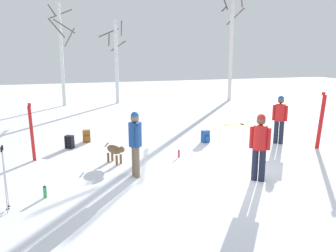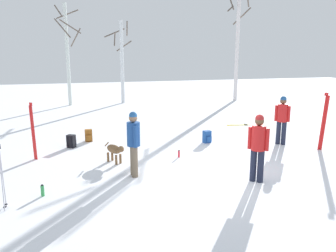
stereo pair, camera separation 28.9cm
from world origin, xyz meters
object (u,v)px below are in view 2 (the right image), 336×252
Objects in this scene: person_1 at (134,140)px; backpack_2 at (207,137)px; ski_pair_planted_1 at (324,122)px; ski_pair_lying_0 at (245,125)px; ski_pair_planted_0 at (33,131)px; backpack_1 at (71,141)px; backpack_0 at (89,136)px; water_bottle_0 at (43,191)px; water_bottle_1 at (179,154)px; ski_poles_0 at (2,175)px; birch_tree_2 at (67,52)px; person_0 at (282,117)px; person_2 at (258,144)px; birch_tree_4 at (237,39)px; birch_tree_3 at (122,60)px; dog at (115,150)px.

person_1 reaches higher than backpack_2.
ski_pair_lying_0 is at bearing 96.36° from ski_pair_planted_1.
backpack_1 is at bearing 44.81° from ski_pair_planted_0.
water_bottle_0 is at bearing -105.11° from backpack_0.
ski_pair_planted_0 reaches higher than ski_pair_lying_0.
water_bottle_1 is (4.27, -1.03, -0.76)m from ski_pair_planted_0.
ski_poles_0 is 0.23× the size of birch_tree_2.
person_0 is 3.97m from person_2.
person_2 is 1.03× the size of ski_pair_lying_0.
backpack_2 is (3.14, 2.62, -0.77)m from person_1.
person_0 is 11.88m from birch_tree_4.
person_1 is 13.69m from birch_tree_3.
ski_pair_planted_0 is 9.24m from ski_pair_planted_1.
ski_pair_planted_0 reaches higher than backpack_2.
birch_tree_4 reaches higher than backpack_2.
birch_tree_2 is at bearing 96.67° from person_1.
dog is at bearing 45.79° from water_bottle_0.
backpack_0 is at bearing -86.33° from birch_tree_2.
backpack_2 is at bearing 39.79° from person_1.
backpack_1 is 10.97m from birch_tree_3.
dog is 2.56m from ski_pair_planted_0.
ski_pair_planted_0 is 5.84m from backpack_2.
dog reaches higher than backpack_0.
person_0 is at bearing 131.53° from ski_pair_planted_1.
person_2 is at bearing -85.49° from birch_tree_3.
backpack_1 is at bearing 115.39° from person_1.
water_bottle_0 is at bearing -131.06° from birch_tree_4.
backpack_1 is (-7.14, 1.62, -0.77)m from person_0.
dog is at bearing 43.00° from ski_poles_0.
person_1 is 4.16m from backpack_2.
birch_tree_4 is at bearing 65.01° from person_2.
birch_tree_3 reaches higher than person_1.
birch_tree_2 is at bearing 104.69° from water_bottle_1.
ski_poles_0 is 5.18m from water_bottle_1.
birch_tree_3 is (0.10, 12.25, 2.65)m from water_bottle_1.
birch_tree_2 is (-4.44, 14.60, 2.28)m from person_2.
birch_tree_3 is at bearing 94.51° from person_2.
water_bottle_1 is at bearing -138.82° from ski_pair_lying_0.
backpack_2 is (-2.83, -2.40, 0.20)m from ski_pair_lying_0.
ski_pair_planted_1 reaches higher than person_0.
ski_pair_planted_0 reaches higher than dog.
person_2 is at bearing -114.99° from birch_tree_4.
person_0 is 1.03× the size of ski_pair_lying_0.
person_1 is (-5.57, -1.69, 0.00)m from person_0.
ski_pair_planted_1 is 1.16× the size of ski_pair_lying_0.
dog reaches higher than water_bottle_0.
person_1 is at bearing -40.23° from ski_pair_planted_0.
birch_tree_2 is (1.09, 11.12, 2.39)m from ski_pair_planted_0.
dog is at bearing -84.28° from birch_tree_2.
backpack_0 is 0.07× the size of birch_tree_2.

